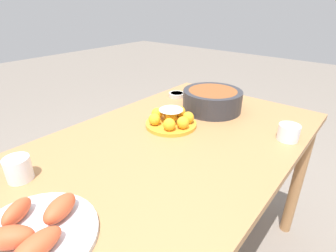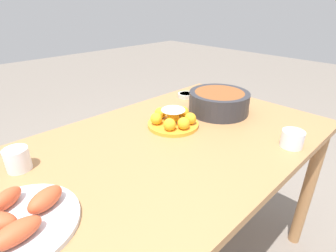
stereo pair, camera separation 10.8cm
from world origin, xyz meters
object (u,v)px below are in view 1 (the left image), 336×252
object	(u,v)px
cake_plate	(171,119)
dining_table	(165,166)
serving_bowl	(212,100)
seafood_platter	(33,232)
cup_near	(289,132)
cup_far	(18,169)
sauce_bowl	(177,95)

from	to	relation	value
cake_plate	dining_table	bearing A→B (deg)	-149.55
serving_bowl	seafood_platter	bearing A→B (deg)	-174.40
dining_table	seafood_platter	bearing A→B (deg)	-174.71
cup_near	cup_far	size ratio (longest dim) A/B	1.07
serving_bowl	cup_near	size ratio (longest dim) A/B	3.54
dining_table	sauce_bowl	world-z (taller)	sauce_bowl
cake_plate	cup_far	size ratio (longest dim) A/B	2.92
cake_plate	cup_near	world-z (taller)	cake_plate
sauce_bowl	cake_plate	bearing A→B (deg)	-145.93
dining_table	serving_bowl	world-z (taller)	serving_bowl
serving_bowl	cup_far	size ratio (longest dim) A/B	3.78
serving_bowl	cup_far	world-z (taller)	serving_bowl
seafood_platter	cup_near	bearing A→B (deg)	-19.14
cake_plate	sauce_bowl	size ratio (longest dim) A/B	2.46
dining_table	cake_plate	bearing A→B (deg)	30.45
seafood_platter	cup_near	xyz separation A→B (m)	(0.88, -0.31, 0.01)
sauce_bowl	seafood_platter	bearing A→B (deg)	-160.52
dining_table	cup_far	distance (m)	0.52
cake_plate	cup_far	bearing A→B (deg)	168.53
dining_table	cup_near	bearing A→B (deg)	-45.75
cup_near	cup_far	bearing A→B (deg)	144.67
cake_plate	sauce_bowl	xyz separation A→B (m)	(0.32, 0.22, -0.02)
cake_plate	sauce_bowl	bearing A→B (deg)	34.07
serving_bowl	cup_far	xyz separation A→B (m)	(-0.88, 0.17, -0.02)
dining_table	cake_plate	size ratio (longest dim) A/B	6.55
seafood_platter	dining_table	bearing A→B (deg)	5.29
serving_bowl	cup_far	bearing A→B (deg)	169.28
cake_plate	cup_far	distance (m)	0.62
dining_table	seafood_platter	xyz separation A→B (m)	(-0.54, -0.05, 0.12)
cake_plate	cup_far	xyz separation A→B (m)	(-0.60, 0.12, 0.01)
sauce_bowl	cup_far	size ratio (longest dim) A/B	1.19
cake_plate	seafood_platter	bearing A→B (deg)	-168.63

